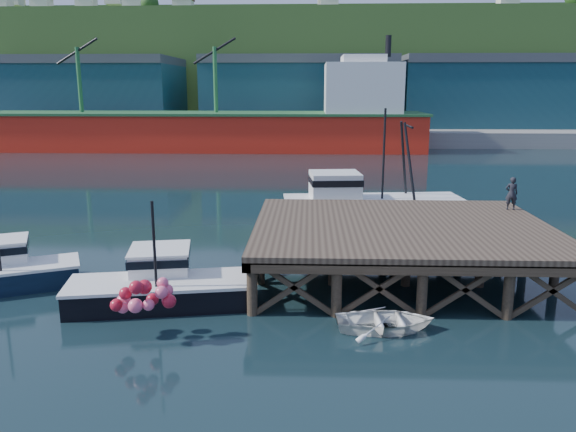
{
  "coord_description": "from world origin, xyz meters",
  "views": [
    {
      "loc": [
        1.72,
        -22.55,
        7.53
      ],
      "look_at": [
        0.76,
        2.0,
        1.94
      ],
      "focal_mm": 35.0,
      "sensor_mm": 36.0,
      "label": 1
    }
  ],
  "objects_px": {
    "boat_navy": "(3,270)",
    "trawler": "(370,204)",
    "boat_black": "(159,284)",
    "dockworker": "(511,193)",
    "dinghy": "(385,321)"
  },
  "relations": [
    {
      "from": "boat_navy",
      "to": "trawler",
      "type": "height_order",
      "value": "trawler"
    },
    {
      "from": "trawler",
      "to": "boat_navy",
      "type": "bearing_deg",
      "value": -152.14
    },
    {
      "from": "boat_black",
      "to": "trawler",
      "type": "xyz_separation_m",
      "value": [
        8.67,
        11.41,
        0.63
      ]
    },
    {
      "from": "boat_black",
      "to": "dockworker",
      "type": "bearing_deg",
      "value": 14.43
    },
    {
      "from": "boat_navy",
      "to": "boat_black",
      "type": "height_order",
      "value": "boat_black"
    },
    {
      "from": "trawler",
      "to": "dinghy",
      "type": "distance_m",
      "value": 13.56
    },
    {
      "from": "boat_black",
      "to": "trawler",
      "type": "distance_m",
      "value": 14.34
    },
    {
      "from": "dinghy",
      "to": "boat_black",
      "type": "bearing_deg",
      "value": 71.46
    },
    {
      "from": "boat_black",
      "to": "dinghy",
      "type": "height_order",
      "value": "boat_black"
    },
    {
      "from": "boat_navy",
      "to": "dinghy",
      "type": "height_order",
      "value": "boat_navy"
    },
    {
      "from": "boat_navy",
      "to": "trawler",
      "type": "distance_m",
      "value": 18.16
    },
    {
      "from": "boat_black",
      "to": "dinghy",
      "type": "relative_size",
      "value": 2.11
    },
    {
      "from": "dockworker",
      "to": "boat_black",
      "type": "bearing_deg",
      "value": 32.82
    },
    {
      "from": "dinghy",
      "to": "dockworker",
      "type": "xyz_separation_m",
      "value": [
        6.74,
        8.72,
        2.55
      ]
    },
    {
      "from": "boat_black",
      "to": "dinghy",
      "type": "bearing_deg",
      "value": -25.01
    }
  ]
}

